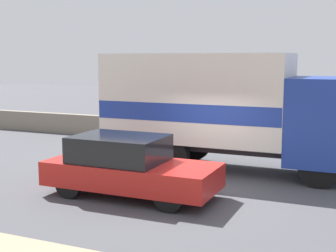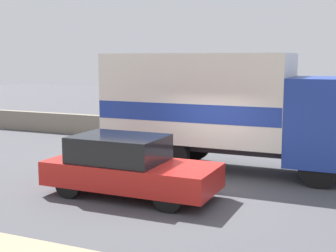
# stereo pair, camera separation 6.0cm
# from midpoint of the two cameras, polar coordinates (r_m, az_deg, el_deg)

# --- Properties ---
(ground_plane) EXTENTS (80.00, 80.00, 0.00)m
(ground_plane) POSITION_cam_midpoint_polar(r_m,az_deg,el_deg) (12.04, 2.29, -8.37)
(ground_plane) COLOR #47474C
(stone_wall_backdrop) EXTENTS (60.00, 0.35, 0.90)m
(stone_wall_backdrop) POSITION_cam_midpoint_polar(r_m,az_deg,el_deg) (18.51, 10.17, -1.18)
(stone_wall_backdrop) COLOR gray
(stone_wall_backdrop) RESTS_ON ground_plane
(box_truck) EXTENTS (7.67, 2.36, 3.59)m
(box_truck) POSITION_cam_midpoint_polar(r_m,az_deg,el_deg) (14.48, 6.19, 2.43)
(box_truck) COLOR navy
(box_truck) RESTS_ON ground_plane
(car_hatchback) EXTENTS (4.35, 1.80, 1.52)m
(car_hatchback) POSITION_cam_midpoint_polar(r_m,az_deg,el_deg) (11.83, -5.07, -4.91)
(car_hatchback) COLOR #B21E19
(car_hatchback) RESTS_ON ground_plane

